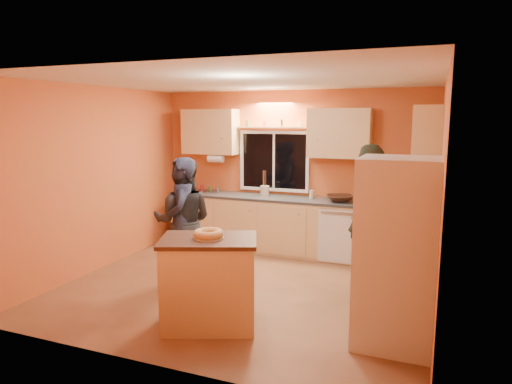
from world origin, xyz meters
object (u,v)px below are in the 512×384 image
at_px(refrigerator, 396,253).
at_px(person_left, 182,222).
at_px(person_right, 368,224).
at_px(island, 209,282).
at_px(person_center, 183,221).

relative_size(refrigerator, person_left, 1.08).
height_order(person_left, person_right, person_right).
bearing_deg(refrigerator, person_left, 167.19).
height_order(island, person_center, person_center).
bearing_deg(person_right, refrigerator, -171.39).
bearing_deg(person_left, person_center, 177.30).
xyz_separation_m(refrigerator, person_center, (-2.73, 0.73, -0.08)).
height_order(refrigerator, person_right, person_right).
bearing_deg(island, person_center, 109.82).
bearing_deg(refrigerator, person_center, 165.07).
bearing_deg(person_left, person_right, 72.96).
xyz_separation_m(refrigerator, person_right, (-0.39, 0.96, 0.03)).
height_order(refrigerator, person_center, refrigerator).
distance_m(person_left, person_right, 2.32).
distance_m(person_center, person_right, 2.36).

